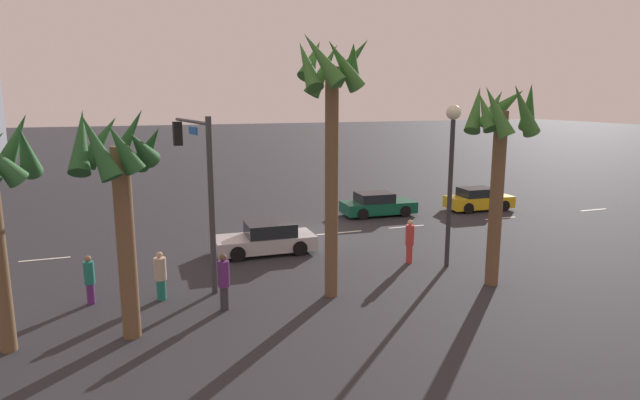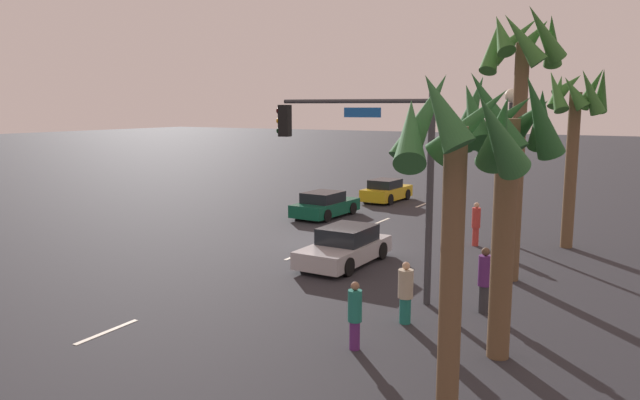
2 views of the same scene
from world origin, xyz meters
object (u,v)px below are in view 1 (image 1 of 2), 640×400
(pedestrian_0, at_px, (410,240))
(palm_tree_1, at_px, (330,99))
(pedestrian_3, at_px, (224,280))
(car_1, at_px, (377,205))
(car_2, at_px, (478,200))
(streetlamp, at_px, (452,156))
(traffic_signal, at_px, (198,170))
(pedestrian_1, at_px, (161,275))
(palm_tree_0, at_px, (119,172))
(pedestrian_2, at_px, (90,279))
(car_0, at_px, (266,239))
(palm_tree_3, at_px, (500,135))

(pedestrian_0, xyz_separation_m, palm_tree_1, (4.34, 2.35, 5.64))
(pedestrian_0, distance_m, pedestrian_3, 8.27)
(car_1, height_order, pedestrian_0, pedestrian_0)
(car_2, relative_size, streetlamp, 0.63)
(traffic_signal, distance_m, pedestrian_3, 4.49)
(car_1, relative_size, pedestrian_1, 2.55)
(palm_tree_0, bearing_deg, pedestrian_3, -160.72)
(streetlamp, bearing_deg, palm_tree_0, 11.66)
(streetlamp, relative_size, palm_tree_1, 0.73)
(car_1, relative_size, car_2, 1.06)
(streetlamp, xyz_separation_m, pedestrian_2, (13.12, -0.49, -3.57))
(car_1, bearing_deg, palm_tree_1, 57.30)
(palm_tree_1, bearing_deg, pedestrian_0, -151.54)
(pedestrian_2, bearing_deg, pedestrian_3, 154.03)
(streetlamp, bearing_deg, car_0, -33.99)
(traffic_signal, height_order, palm_tree_1, palm_tree_1)
(pedestrian_3, bearing_deg, palm_tree_3, 174.21)
(car_2, height_order, streetlamp, streetlamp)
(streetlamp, distance_m, palm_tree_3, 2.61)
(car_1, bearing_deg, palm_tree_0, 41.63)
(pedestrian_0, relative_size, pedestrian_1, 1.09)
(car_2, bearing_deg, pedestrian_3, 31.21)
(traffic_signal, xyz_separation_m, palm_tree_1, (-3.87, 3.18, 2.49))
(pedestrian_3, bearing_deg, traffic_signal, -84.86)
(traffic_signal, xyz_separation_m, pedestrian_3, (-0.29, 3.21, -3.12))
(pedestrian_1, bearing_deg, palm_tree_0, 68.48)
(car_2, height_order, palm_tree_0, palm_tree_0)
(car_1, bearing_deg, pedestrian_2, 31.58)
(pedestrian_0, bearing_deg, palm_tree_3, 113.82)
(car_1, distance_m, pedestrian_2, 17.13)
(palm_tree_1, bearing_deg, pedestrian_1, -15.85)
(palm_tree_1, bearing_deg, car_0, -82.03)
(pedestrian_1, height_order, palm_tree_1, palm_tree_1)
(car_2, xyz_separation_m, pedestrian_2, (20.91, 8.27, 0.24))
(car_0, bearing_deg, palm_tree_0, 50.08)
(pedestrian_2, distance_m, palm_tree_1, 9.71)
(palm_tree_3, bearing_deg, streetlamp, -83.00)
(streetlamp, distance_m, palm_tree_1, 6.09)
(car_0, height_order, pedestrian_0, pedestrian_0)
(car_1, relative_size, palm_tree_3, 0.58)
(car_0, relative_size, palm_tree_0, 0.67)
(palm_tree_0, distance_m, palm_tree_1, 6.78)
(car_0, xyz_separation_m, streetlamp, (-6.32, 4.26, 3.82))
(palm_tree_3, bearing_deg, car_0, -45.29)
(car_2, relative_size, pedestrian_0, 2.22)
(car_1, height_order, pedestrian_3, pedestrian_3)
(palm_tree_1, relative_size, palm_tree_3, 1.20)
(traffic_signal, height_order, palm_tree_0, palm_tree_0)
(pedestrian_3, bearing_deg, car_0, -115.90)
(pedestrian_1, xyz_separation_m, palm_tree_1, (-5.41, 1.54, 5.73))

